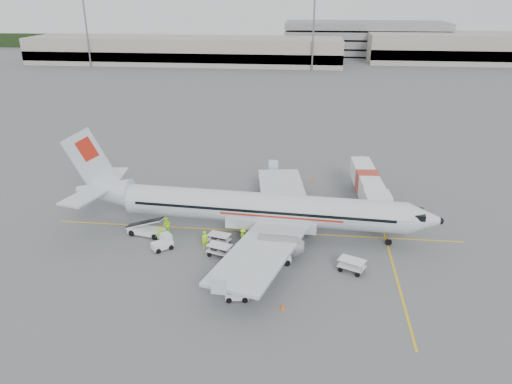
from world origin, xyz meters
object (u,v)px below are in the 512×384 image
at_px(aircraft, 263,189).
at_px(jet_bridge, 366,189).
at_px(tug_mid, 237,291).
at_px(tug_aft, 162,242).
at_px(belt_loader, 146,223).
at_px(tug_fore, 278,255).

distance_m(aircraft, jet_bridge, 14.98).
height_order(tug_mid, tug_aft, tug_aft).
height_order(jet_bridge, belt_loader, jet_bridge).
xyz_separation_m(aircraft, tug_aft, (-9.74, -4.33, -4.53)).
height_order(jet_bridge, tug_aft, jet_bridge).
bearing_deg(tug_mid, jet_bridge, 51.53).
xyz_separation_m(belt_loader, tug_fore, (14.32, -4.32, -0.49)).
bearing_deg(belt_loader, jet_bridge, 36.15).
relative_size(jet_bridge, tug_aft, 8.05).
xyz_separation_m(jet_bridge, belt_loader, (-23.80, -10.46, -0.78)).
bearing_deg(tug_mid, belt_loader, 128.63).
bearing_deg(jet_bridge, aircraft, -145.86).
distance_m(aircraft, belt_loader, 12.98).
bearing_deg(jet_bridge, tug_aft, -151.84).
height_order(aircraft, belt_loader, aircraft).
height_order(belt_loader, tug_fore, belt_loader).
relative_size(jet_bridge, tug_fore, 7.08).
relative_size(tug_mid, tug_aft, 0.96).
bearing_deg(aircraft, tug_fore, -66.84).
relative_size(jet_bridge, belt_loader, 3.22).
relative_size(tug_fore, tug_mid, 1.19).
xyz_separation_m(tug_fore, tug_aft, (-11.77, 1.40, -0.11)).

